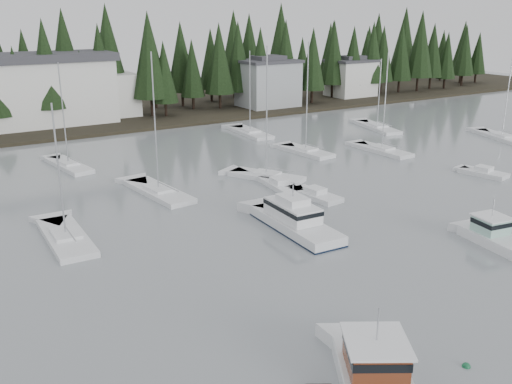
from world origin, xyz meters
TOP-DOWN VIEW (x-y plane):
  - far_shore_land at (0.00, 97.00)m, footprint 240.00×54.00m
  - conifer_treeline at (0.00, 86.00)m, footprint 200.00×22.00m
  - house_east_a at (36.00, 78.00)m, footprint 10.60×8.48m
  - house_east_b at (58.00, 80.00)m, footprint 9.54×7.42m
  - harbor_inn at (-2.96, 82.34)m, footprint 29.50×11.50m
  - cabin_cruiser_center at (4.01, 24.88)m, footprint 3.66×10.37m
  - lobster_boat_teal at (15.49, 13.33)m, footprint 3.77×7.83m
  - sailboat_0 at (-1.92, 40.07)m, footprint 3.98×10.25m
  - sailboat_1 at (-6.94, 55.21)m, footprint 3.71×9.47m
  - sailboat_2 at (39.98, 52.89)m, footprint 5.25×10.83m
  - sailboat_3 at (-13.01, 32.62)m, footprint 3.22×9.54m
  - sailboat_4 at (29.82, 41.28)m, footprint 2.80×8.99m
  - sailboat_5 at (20.97, 46.01)m, footprint 3.59×8.47m
  - sailboat_6 at (21.04, 59.95)m, footprint 3.62×10.08m
  - sailboat_8 at (50.01, 37.89)m, footprint 5.70×10.77m
  - sailboat_10 at (10.29, 38.93)m, footprint 6.39×8.76m
  - runabout_1 at (10.78, 30.79)m, footprint 2.77×5.98m
  - runabout_2 at (31.70, 27.15)m, footprint 3.24×5.52m
  - runabout_4 at (9.65, 35.39)m, footprint 2.86×6.46m
  - mooring_buoy_green at (0.18, 4.27)m, footprint 0.45×0.45m

SIDE VIEW (x-z plane):
  - far_shore_land at x=0.00m, z-range -0.50..0.50m
  - conifer_treeline at x=0.00m, z-range -10.00..10.00m
  - mooring_buoy_green at x=0.18m, z-range -0.23..0.23m
  - sailboat_2 at x=39.98m, z-range -5.57..5.67m
  - sailboat_3 at x=-13.01m, z-range -5.76..5.87m
  - sailboat_6 at x=21.04m, z-range -6.29..6.41m
  - sailboat_8 at x=50.01m, z-range -6.38..6.51m
  - sailboat_1 at x=-6.94m, z-range -6.26..6.40m
  - sailboat_0 at x=-1.92m, z-range -7.20..7.35m
  - sailboat_4 at x=29.82m, z-range -6.58..6.73m
  - sailboat_5 at x=20.97m, z-range -7.20..7.38m
  - sailboat_10 at x=10.29m, z-range -7.28..7.46m
  - runabout_1 at x=10.78m, z-range -0.58..0.84m
  - runabout_2 at x=31.70m, z-range -0.58..0.84m
  - runabout_4 at x=9.65m, z-range -0.58..0.84m
  - lobster_boat_teal at x=15.49m, z-range -1.59..2.59m
  - cabin_cruiser_center at x=4.01m, z-range -1.54..2.86m
  - house_east_b at x=58.00m, z-range 0.28..8.53m
  - house_east_a at x=36.00m, z-range 0.28..9.53m
  - harbor_inn at x=-2.96m, z-range 0.33..11.23m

